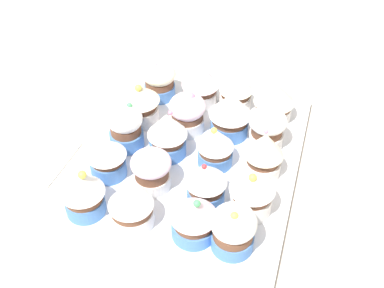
% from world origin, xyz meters
% --- Properties ---
extents(ground_plane, '(1.80, 1.80, 0.03)m').
position_xyz_m(ground_plane, '(0.00, 0.00, -0.01)').
color(ground_plane, '#B2A899').
extents(baking_tray, '(0.32, 0.39, 0.01)m').
position_xyz_m(baking_tray, '(0.00, 0.00, 0.01)').
color(baking_tray, silver).
rests_on(baking_tray, ground_plane).
extents(cupcake_0, '(0.06, 0.06, 0.08)m').
position_xyz_m(cupcake_0, '(-0.11, -0.14, 0.05)').
color(cupcake_0, '#477AC6').
rests_on(cupcake_0, baking_tray).
extents(cupcake_1, '(0.06, 0.06, 0.07)m').
position_xyz_m(cupcake_1, '(-0.04, -0.14, 0.05)').
color(cupcake_1, white).
rests_on(cupcake_1, baking_tray).
extents(cupcake_2, '(0.06, 0.06, 0.08)m').
position_xyz_m(cupcake_2, '(0.04, -0.14, 0.05)').
color(cupcake_2, '#477AC6').
rests_on(cupcake_2, baking_tray).
extents(cupcake_3, '(0.06, 0.06, 0.07)m').
position_xyz_m(cupcake_3, '(0.10, -0.14, 0.05)').
color(cupcake_3, '#477AC6').
rests_on(cupcake_3, baking_tray).
extents(cupcake_4, '(0.06, 0.06, 0.07)m').
position_xyz_m(cupcake_4, '(-0.11, -0.07, 0.05)').
color(cupcake_4, '#477AC6').
rests_on(cupcake_4, baking_tray).
extents(cupcake_5, '(0.06, 0.06, 0.06)m').
position_xyz_m(cupcake_5, '(-0.04, -0.07, 0.05)').
color(cupcake_5, white).
rests_on(cupcake_5, baking_tray).
extents(cupcake_6, '(0.06, 0.06, 0.07)m').
position_xyz_m(cupcake_6, '(0.04, -0.08, 0.05)').
color(cupcake_6, '#477AC6').
rests_on(cupcake_6, baking_tray).
extents(cupcake_7, '(0.06, 0.06, 0.08)m').
position_xyz_m(cupcake_7, '(0.11, -0.07, 0.05)').
color(cupcake_7, white).
rests_on(cupcake_7, baking_tray).
extents(cupcake_8, '(0.06, 0.06, 0.08)m').
position_xyz_m(cupcake_8, '(-0.11, 0.00, 0.05)').
color(cupcake_8, '#477AC6').
rests_on(cupcake_8, baking_tray).
extents(cupcake_9, '(0.06, 0.06, 0.08)m').
position_xyz_m(cupcake_9, '(-0.04, 0.00, 0.05)').
color(cupcake_9, '#477AC6').
rests_on(cupcake_9, baking_tray).
extents(cupcake_10, '(0.06, 0.06, 0.07)m').
position_xyz_m(cupcake_10, '(0.04, 0.00, 0.05)').
color(cupcake_10, '#477AC6').
rests_on(cupcake_10, baking_tray).
extents(cupcake_11, '(0.06, 0.06, 0.08)m').
position_xyz_m(cupcake_11, '(0.11, 0.00, 0.05)').
color(cupcake_11, white).
rests_on(cupcake_11, baking_tray).
extents(cupcake_12, '(0.07, 0.07, 0.08)m').
position_xyz_m(cupcake_12, '(-0.11, 0.06, 0.05)').
color(cupcake_12, white).
rests_on(cupcake_12, baking_tray).
extents(cupcake_13, '(0.06, 0.06, 0.07)m').
position_xyz_m(cupcake_13, '(-0.03, 0.06, 0.05)').
color(cupcake_13, white).
rests_on(cupcake_13, baking_tray).
extents(cupcake_14, '(0.07, 0.07, 0.08)m').
position_xyz_m(cupcake_14, '(0.04, 0.07, 0.05)').
color(cupcake_14, '#477AC6').
rests_on(cupcake_14, baking_tray).
extents(cupcake_15, '(0.06, 0.06, 0.07)m').
position_xyz_m(cupcake_15, '(0.10, 0.06, 0.05)').
color(cupcake_15, white).
rests_on(cupcake_15, baking_tray).
extents(cupcake_16, '(0.06, 0.06, 0.07)m').
position_xyz_m(cupcake_16, '(-0.10, 0.14, 0.05)').
color(cupcake_16, '#477AC6').
rests_on(cupcake_16, baking_tray).
extents(cupcake_17, '(0.06, 0.06, 0.07)m').
position_xyz_m(cupcake_17, '(-0.03, 0.14, 0.05)').
color(cupcake_17, white).
rests_on(cupcake_17, baking_tray).
extents(cupcake_18, '(0.06, 0.06, 0.06)m').
position_xyz_m(cupcake_18, '(0.03, 0.14, 0.04)').
color(cupcake_18, white).
rests_on(cupcake_18, baking_tray).
extents(cupcake_19, '(0.07, 0.07, 0.07)m').
position_xyz_m(cupcake_19, '(0.10, 0.13, 0.05)').
color(cupcake_19, white).
rests_on(cupcake_19, baking_tray).
extents(napkin, '(0.13, 0.11, 0.01)m').
position_xyz_m(napkin, '(-0.25, -0.06, 0.00)').
color(napkin, white).
rests_on(napkin, ground_plane).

